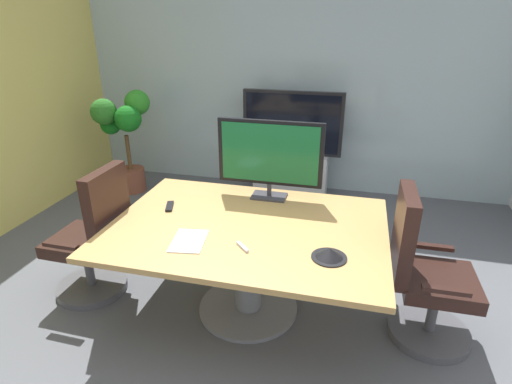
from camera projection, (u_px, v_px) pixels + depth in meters
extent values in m
plane|color=#515459|center=(225.00, 327.00, 3.00)|extent=(6.77, 6.77, 0.00)
cube|color=#9EB2B7|center=(294.00, 79.00, 5.01)|extent=(5.46, 0.10, 2.79)
cube|color=#B2894C|center=(248.00, 227.00, 2.90)|extent=(1.94, 1.38, 0.04)
cylinder|color=slate|center=(248.00, 271.00, 3.05)|extent=(0.20, 0.20, 0.70)
cylinder|color=slate|center=(248.00, 307.00, 3.18)|extent=(0.76, 0.76, 0.03)
cylinder|color=#4C4C51|center=(93.00, 286.00, 3.39)|extent=(0.56, 0.56, 0.06)
cylinder|color=#4C4C51|center=(88.00, 265.00, 3.31)|extent=(0.07, 0.07, 0.36)
cube|color=black|center=(84.00, 242.00, 3.22)|extent=(0.49, 0.49, 0.10)
cube|color=black|center=(108.00, 208.00, 3.03)|extent=(0.10, 0.46, 0.60)
cube|color=black|center=(103.00, 214.00, 3.40)|extent=(0.28, 0.05, 0.03)
cube|color=black|center=(61.00, 245.00, 2.94)|extent=(0.28, 0.05, 0.03)
cylinder|color=#4C4C51|center=(428.00, 332.00, 2.91)|extent=(0.56, 0.56, 0.06)
cylinder|color=#4C4C51|center=(433.00, 308.00, 2.82)|extent=(0.07, 0.07, 0.36)
cube|color=black|center=(439.00, 282.00, 2.73)|extent=(0.48, 0.48, 0.10)
cube|color=black|center=(404.00, 235.00, 2.66)|extent=(0.09, 0.46, 0.60)
cube|color=black|center=(446.00, 290.00, 2.46)|extent=(0.28, 0.05, 0.03)
cube|color=black|center=(433.00, 247.00, 2.92)|extent=(0.28, 0.05, 0.03)
cube|color=#333338|center=(269.00, 196.00, 3.33)|extent=(0.28, 0.18, 0.02)
cylinder|color=#333338|center=(269.00, 190.00, 3.31)|extent=(0.04, 0.04, 0.10)
cube|color=black|center=(270.00, 153.00, 3.20)|extent=(0.84, 0.04, 0.52)
cube|color=#14592D|center=(270.00, 154.00, 3.18)|extent=(0.77, 0.01, 0.47)
cube|color=#B7BABC|center=(291.00, 174.00, 5.13)|extent=(0.90, 0.36, 0.55)
cube|color=black|center=(292.00, 123.00, 4.85)|extent=(1.20, 0.06, 0.76)
cube|color=black|center=(292.00, 124.00, 4.82)|extent=(1.12, 0.01, 0.69)
cylinder|color=brown|center=(132.00, 179.00, 5.29)|extent=(0.34, 0.34, 0.30)
cylinder|color=brown|center=(128.00, 152.00, 5.14)|extent=(0.05, 0.05, 0.44)
sphere|color=#2B8523|center=(137.00, 102.00, 4.90)|extent=(0.30, 0.30, 0.30)
sphere|color=#1C6622|center=(139.00, 106.00, 5.06)|extent=(0.22, 0.22, 0.22)
sphere|color=#31772D|center=(122.00, 120.00, 5.08)|extent=(0.24, 0.24, 0.24)
sphere|color=#146B1A|center=(111.00, 124.00, 5.02)|extent=(0.25, 0.25, 0.25)
sphere|color=#286C20|center=(104.00, 112.00, 4.78)|extent=(0.31, 0.31, 0.31)
sphere|color=#166B19|center=(128.00, 119.00, 4.79)|extent=(0.31, 0.31, 0.31)
cone|color=black|center=(329.00, 253.00, 2.48)|extent=(0.19, 0.19, 0.07)
cylinder|color=black|center=(329.00, 257.00, 2.50)|extent=(0.22, 0.22, 0.01)
cube|color=black|center=(170.00, 206.00, 3.15)|extent=(0.10, 0.18, 0.02)
cube|color=silver|center=(243.00, 247.00, 2.60)|extent=(0.11, 0.11, 0.02)
cube|color=white|center=(189.00, 241.00, 2.68)|extent=(0.25, 0.33, 0.01)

